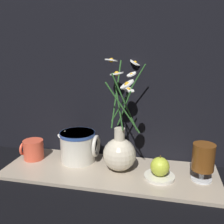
{
  "coord_description": "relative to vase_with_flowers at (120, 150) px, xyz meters",
  "views": [
    {
      "loc": [
        0.19,
        -0.8,
        0.44
      ],
      "look_at": [
        0.01,
        0.0,
        0.23
      ],
      "focal_mm": 40.0,
      "sensor_mm": 36.0,
      "label": 1
    }
  ],
  "objects": [
    {
      "name": "ground_plane",
      "position": [
        -0.04,
        -0.01,
        -0.09
      ],
      "size": [
        6.0,
        6.0,
        0.0
      ],
      "primitive_type": "plane",
      "color": "black"
    },
    {
      "name": "shelf",
      "position": [
        -0.04,
        -0.01,
        -0.08
      ],
      "size": [
        0.77,
        0.26,
        0.01
      ],
      "color": "tan",
      "rests_on": "ground_plane"
    },
    {
      "name": "backdrop_wall",
      "position": [
        -0.04,
        0.14,
        0.46
      ],
      "size": [
        1.27,
        0.02,
        1.1
      ],
      "color": "black",
      "rests_on": "ground_plane"
    },
    {
      "name": "vase_with_flowers",
      "position": [
        0.0,
        0.0,
        0.0
      ],
      "size": [
        0.14,
        0.28,
        0.4
      ],
      "color": "beige",
      "rests_on": "shelf"
    },
    {
      "name": "yellow_mug",
      "position": [
        -0.35,
        0.02,
        -0.04
      ],
      "size": [
        0.09,
        0.08,
        0.08
      ],
      "color": "#DB5138",
      "rests_on": "shelf"
    },
    {
      "name": "ceramic_pitcher",
      "position": [
        -0.17,
        0.04,
        -0.01
      ],
      "size": [
        0.16,
        0.14,
        0.13
      ],
      "color": "beige",
      "rests_on": "shelf"
    },
    {
      "name": "tea_glass",
      "position": [
        0.28,
        -0.01,
        0.0
      ],
      "size": [
        0.07,
        0.07,
        0.13
      ],
      "color": "silver",
      "rests_on": "shelf"
    },
    {
      "name": "saucer_plate",
      "position": [
        0.14,
        -0.03,
        -0.07
      ],
      "size": [
        0.1,
        0.1,
        0.01
      ],
      "color": "silver",
      "rests_on": "shelf"
    },
    {
      "name": "orange_fruit",
      "position": [
        0.14,
        -0.03,
        -0.03
      ],
      "size": [
        0.06,
        0.06,
        0.07
      ],
      "color": "#B7C638",
      "rests_on": "saucer_plate"
    }
  ]
}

